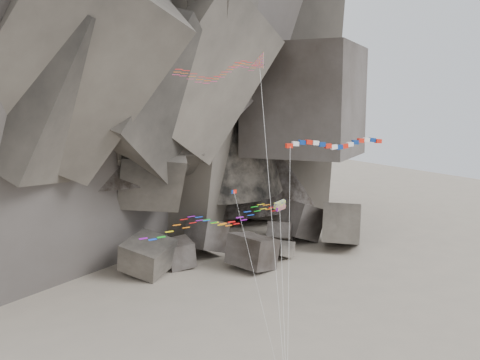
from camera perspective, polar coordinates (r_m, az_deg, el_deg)
headland at (r=115.37m, az=-19.58°, el=15.37°), size 110.00×70.00×84.00m
boulder_field at (r=90.25m, az=-3.50°, el=-7.64°), size 86.70×20.32×10.04m
delta_kite at (r=49.93m, az=-2.62°, el=11.53°), size 10.75×10.48×31.95m
banner_kite at (r=58.04m, az=10.11°, el=3.75°), size 18.13×9.46×22.99m
parafoil_kite at (r=49.34m, az=-3.20°, el=-4.31°), size 15.81×7.96×17.39m
pennant_kite at (r=51.80m, az=0.39°, el=-5.61°), size 0.99×9.36×18.46m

